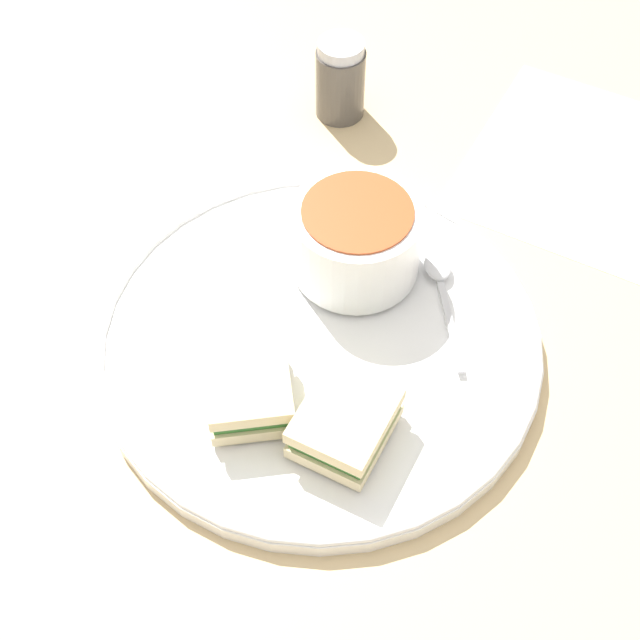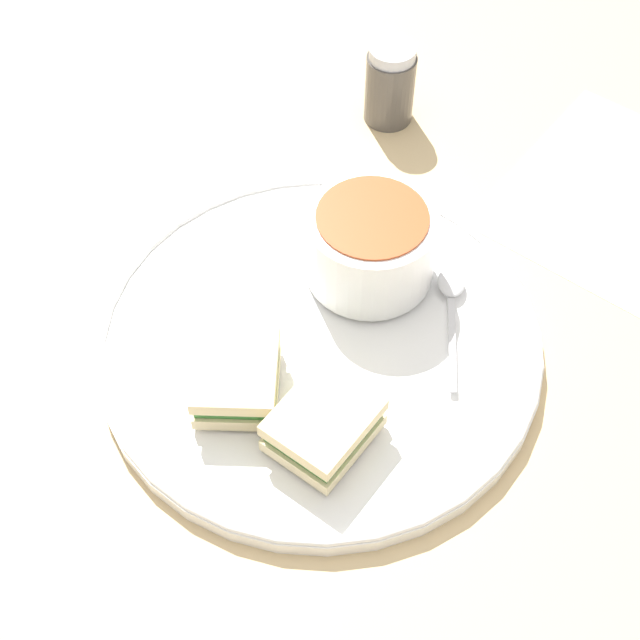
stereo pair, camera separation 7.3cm
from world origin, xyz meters
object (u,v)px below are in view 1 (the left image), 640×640
(sandwich_half_near, at_px, (249,388))
(sandwich_half_far, at_px, (345,423))
(spoon, at_px, (440,276))
(soup_bowl, at_px, (355,238))
(salt_shaker, at_px, (340,79))

(sandwich_half_near, distance_m, sandwich_half_far, 0.08)
(spoon, bearing_deg, soup_bowl, 72.37)
(soup_bowl, bearing_deg, sandwich_half_far, 108.77)
(soup_bowl, height_order, sandwich_half_far, soup_bowl)
(soup_bowl, relative_size, salt_shaker, 1.30)
(soup_bowl, bearing_deg, sandwich_half_near, 80.90)
(soup_bowl, xyz_separation_m, sandwich_half_far, (-0.06, 0.16, -0.02))
(sandwich_half_near, bearing_deg, soup_bowl, -99.10)
(soup_bowl, xyz_separation_m, sandwich_half_near, (0.03, 0.16, -0.02))
(soup_bowl, height_order, sandwich_half_near, soup_bowl)
(spoon, relative_size, salt_shaker, 1.39)
(spoon, height_order, sandwich_half_far, sandwich_half_far)
(sandwich_half_near, xyz_separation_m, sandwich_half_far, (-0.08, 0.00, 0.00))
(spoon, distance_m, salt_shaker, 0.26)
(sandwich_half_near, height_order, sandwich_half_far, same)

